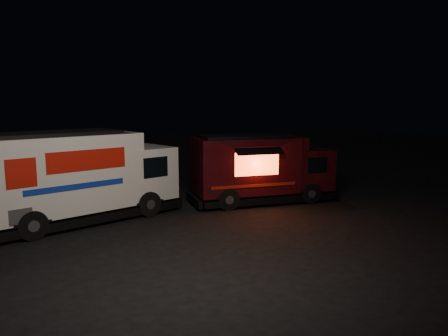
% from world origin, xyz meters
% --- Properties ---
extents(ground, '(80.00, 80.00, 0.00)m').
position_xyz_m(ground, '(0.00, 0.00, 0.00)').
color(ground, black).
rests_on(ground, ground).
extents(white_truck, '(6.95, 3.83, 2.99)m').
position_xyz_m(white_truck, '(-2.63, 3.05, 1.49)').
color(white_truck, silver).
rests_on(white_truck, ground).
extents(red_truck, '(5.97, 3.02, 2.65)m').
position_xyz_m(red_truck, '(4.13, 2.66, 1.33)').
color(red_truck, '#350911').
rests_on(red_truck, ground).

